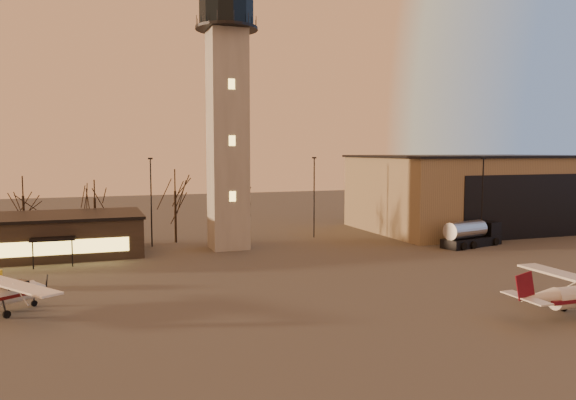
{
  "coord_description": "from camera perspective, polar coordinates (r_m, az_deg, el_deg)",
  "views": [
    {
      "loc": [
        -14.74,
        -30.93,
        10.94
      ],
      "look_at": [
        1.0,
        13.0,
        6.82
      ],
      "focal_mm": 35.0,
      "sensor_mm": 36.0,
      "label": 1
    }
  ],
  "objects": [
    {
      "name": "light_poles",
      "position": [
        64.02,
        -5.87,
        0.06
      ],
      "size": [
        58.5,
        12.25,
        10.14
      ],
      "color": "black",
      "rests_on": "ground"
    },
    {
      "name": "tree_row",
      "position": [
        70.27,
        -18.82,
        0.69
      ],
      "size": [
        37.2,
        9.2,
        8.8
      ],
      "color": "black",
      "rests_on": "ground"
    },
    {
      "name": "cessna_rear",
      "position": [
        42.77,
        -26.97,
        -8.91
      ],
      "size": [
        8.9,
        9.87,
        3.02
      ],
      "rotation": [
        0.0,
        0.0,
        0.59
      ],
      "color": "white",
      "rests_on": "ground"
    },
    {
      "name": "hangar",
      "position": [
        82.59,
        18.26,
        0.77
      ],
      "size": [
        30.6,
        20.6,
        10.3
      ],
      "color": "#827355",
      "rests_on": "ground"
    },
    {
      "name": "fuel_truck",
      "position": [
        67.63,
        18.14,
        -3.5
      ],
      "size": [
        8.39,
        4.23,
        2.99
      ],
      "rotation": [
        0.0,
        0.0,
        0.25
      ],
      "color": "black",
      "rests_on": "ground"
    },
    {
      "name": "terminal",
      "position": [
        63.93,
        -26.07,
        -3.37
      ],
      "size": [
        25.4,
        12.2,
        4.3
      ],
      "color": "black",
      "rests_on": "ground"
    },
    {
      "name": "control_tower",
      "position": [
        62.91,
        -6.18,
        9.92
      ],
      "size": [
        6.8,
        6.8,
        32.6
      ],
      "color": "gray",
      "rests_on": "ground"
    },
    {
      "name": "ground",
      "position": [
        35.97,
        5.63,
        -12.69
      ],
      "size": [
        220.0,
        220.0,
        0.0
      ],
      "primitive_type": "plane",
      "color": "#413F3C",
      "rests_on": "ground"
    }
  ]
}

